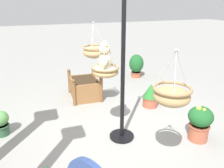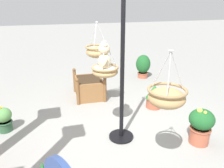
% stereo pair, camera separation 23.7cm
% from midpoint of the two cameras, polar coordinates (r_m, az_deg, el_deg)
% --- Properties ---
extents(ground_plane, '(40.00, 40.00, 0.00)m').
position_cam_midpoint_polar(ground_plane, '(4.41, 2.58, -11.71)').
color(ground_plane, gray).
extents(display_pole_central, '(0.44, 0.44, 2.42)m').
position_cam_midpoint_polar(display_pole_central, '(3.86, 4.25, -4.07)').
color(display_pole_central, black).
rests_on(display_pole_central, ground).
extents(hanging_basket_with_teddy, '(0.45, 0.45, 0.60)m').
position_cam_midpoint_polar(hanging_basket_with_teddy, '(3.74, 0.07, 3.35)').
color(hanging_basket_with_teddy, tan).
extents(teddy_bear, '(0.33, 0.30, 0.48)m').
position_cam_midpoint_polar(teddy_bear, '(3.68, -0.28, 6.37)').
color(teddy_bear, beige).
extents(hanging_basket_left_high, '(0.48, 0.48, 0.70)m').
position_cam_midpoint_polar(hanging_basket_left_high, '(2.85, 16.03, -3.12)').
color(hanging_basket_left_high, tan).
extents(hanging_basket_right_low, '(0.49, 0.49, 0.72)m').
position_cam_midpoint_polar(hanging_basket_right_low, '(4.67, -2.32, 8.29)').
color(hanging_basket_right_low, tan).
extents(wooden_planter_box, '(0.93, 0.76, 0.66)m').
position_cam_midpoint_polar(wooden_planter_box, '(5.76, -4.65, -0.73)').
color(wooden_planter_box, olive).
rests_on(wooden_planter_box, ground).
extents(potted_plant_fern_front, '(0.38, 0.38, 0.55)m').
position_cam_midpoint_polar(potted_plant_fern_front, '(5.27, 11.89, -3.03)').
color(potted_plant_fern_front, '#AD563D').
rests_on(potted_plant_fern_front, ground).
extents(potted_plant_flowering_red, '(0.45, 0.45, 0.74)m').
position_cam_midpoint_polar(potted_plant_flowering_red, '(7.20, 8.82, 4.62)').
color(potted_plant_flowering_red, '#AD563D').
rests_on(potted_plant_flowering_red, ground).
extents(potted_plant_tall_leafy, '(0.31, 0.31, 0.51)m').
position_cam_midpoint_polar(potted_plant_tall_leafy, '(4.69, -24.41, -8.08)').
color(potted_plant_tall_leafy, '#2D5638').
rests_on(potted_plant_tall_leafy, ground).
extents(potted_plant_bushy_green, '(0.43, 0.43, 0.68)m').
position_cam_midpoint_polar(potted_plant_bushy_green, '(4.23, 23.12, -9.54)').
color(potted_plant_bushy_green, '#AD563D').
rests_on(potted_plant_bushy_green, ground).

